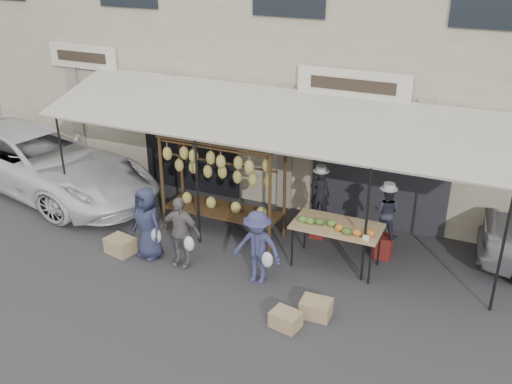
# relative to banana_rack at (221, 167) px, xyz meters

# --- Properties ---
(ground_plane) EXTENTS (90.00, 90.00, 0.00)m
(ground_plane) POSITION_rel_banana_rack_xyz_m (0.73, -1.69, -1.57)
(ground_plane) COLOR #2D2D30
(shophouse) EXTENTS (24.00, 6.15, 7.30)m
(shophouse) POSITION_rel_banana_rack_xyz_m (0.73, 4.80, 2.08)
(shophouse) COLOR #C2B898
(shophouse) RESTS_ON ground_plane
(awning) EXTENTS (10.00, 2.35, 2.92)m
(awning) POSITION_rel_banana_rack_xyz_m (0.74, 0.58, 1.01)
(awning) COLOR beige
(awning) RESTS_ON ground_plane
(banana_rack) EXTENTS (2.60, 0.90, 2.24)m
(banana_rack) POSITION_rel_banana_rack_xyz_m (0.00, 0.00, 0.00)
(banana_rack) COLOR black
(banana_rack) RESTS_ON ground_plane
(produce_table) EXTENTS (1.70, 0.90, 1.04)m
(produce_table) POSITION_rel_banana_rack_xyz_m (2.61, -0.29, -0.69)
(produce_table) COLOR tan
(produce_table) RESTS_ON ground_plane
(vendor_left) EXTENTS (0.44, 0.31, 1.13)m
(vendor_left) POSITION_rel_banana_rack_xyz_m (1.94, 0.74, -0.56)
(vendor_left) COLOR black
(vendor_left) RESTS_ON stool_left
(vendor_right) EXTENTS (0.55, 0.45, 1.07)m
(vendor_right) POSITION_rel_banana_rack_xyz_m (3.40, 0.47, -0.55)
(vendor_right) COLOR #2A2C3B
(vendor_right) RESTS_ON stool_right
(customer_left) EXTENTS (0.84, 0.67, 1.51)m
(customer_left) POSITION_rel_banana_rack_xyz_m (-0.92, -1.45, -0.81)
(customer_left) COLOR #292D49
(customer_left) RESTS_ON ground_plane
(customer_mid) EXTENTS (0.87, 0.40, 1.46)m
(customer_mid) POSITION_rel_banana_rack_xyz_m (-0.16, -1.46, -0.83)
(customer_mid) COLOR slate
(customer_mid) RESTS_ON ground_plane
(customer_right) EXTENTS (0.95, 0.56, 1.46)m
(customer_right) POSITION_rel_banana_rack_xyz_m (1.44, -1.38, -0.84)
(customer_right) COLOR #373960
(customer_right) RESTS_ON ground_plane
(stool_left) EXTENTS (0.32, 0.32, 0.44)m
(stool_left) POSITION_rel_banana_rack_xyz_m (1.94, 0.74, -1.35)
(stool_left) COLOR maroon
(stool_left) RESTS_ON ground_plane
(stool_right) EXTENTS (0.43, 0.43, 0.48)m
(stool_right) POSITION_rel_banana_rack_xyz_m (3.40, 0.47, -1.33)
(stool_right) COLOR maroon
(stool_right) RESTS_ON ground_plane
(crate_near_a) EXTENTS (0.54, 0.45, 0.29)m
(crate_near_a) POSITION_rel_banana_rack_xyz_m (2.43, -2.43, -1.42)
(crate_near_a) COLOR tan
(crate_near_a) RESTS_ON ground_plane
(crate_near_b) EXTENTS (0.53, 0.41, 0.31)m
(crate_near_b) POSITION_rel_banana_rack_xyz_m (2.80, -1.94, -1.41)
(crate_near_b) COLOR tan
(crate_near_b) RESTS_ON ground_plane
(crate_far) EXTENTS (0.63, 0.52, 0.33)m
(crate_far) POSITION_rel_banana_rack_xyz_m (-1.55, -1.58, -1.40)
(crate_far) COLOR tan
(crate_far) RESTS_ON ground_plane
(van) EXTENTS (5.58, 3.43, 2.16)m
(van) POSITION_rel_banana_rack_xyz_m (-5.60, 0.39, -0.48)
(van) COLOR white
(van) RESTS_ON ground_plane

